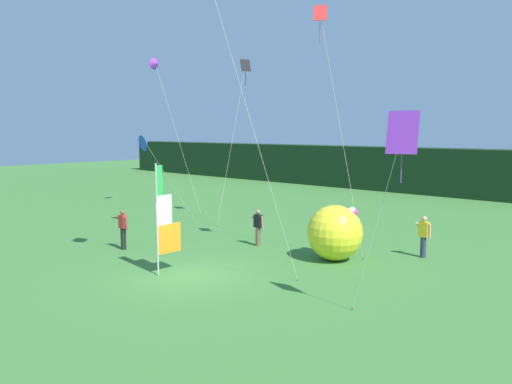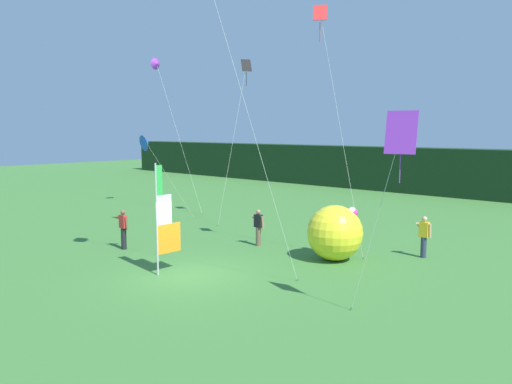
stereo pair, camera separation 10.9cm
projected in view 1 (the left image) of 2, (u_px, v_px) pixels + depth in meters
The scene contains 12 objects.
ground_plane at pixel (187, 274), 17.21m from camera, with size 120.00×120.00×0.00m, color #3D7533.
distant_treeline at pixel (471, 173), 36.88m from camera, with size 80.00×2.40×3.57m, color black.
banner_flag at pixel (164, 221), 17.13m from camera, with size 0.06×1.03×3.84m.
person_near_banner at pixel (258, 227), 21.42m from camera, with size 0.55×0.48×1.57m.
person_mid_field at pixel (424, 235), 19.46m from camera, with size 0.55×0.48×1.63m.
person_far_left at pixel (123, 228), 20.75m from camera, with size 0.55×0.48×1.66m.
inflatable_balloon at pixel (335, 233), 19.02m from camera, with size 2.12×2.12×2.12m.
kite_black_diamond_0 at pixel (243, 78), 25.92m from camera, with size 0.69×2.07×8.59m.
kite_purple_diamond_2 at pixel (401, 138), 12.19m from camera, with size 1.81×0.40×5.40m.
kite_purple_delta_3 at pixel (156, 65), 30.05m from camera, with size 3.37×1.02×9.25m.
kite_red_diamond_4 at pixel (324, 36), 18.23m from camera, with size 1.63×1.54×9.46m.
kite_blue_delta_5 at pixel (145, 143), 25.17m from camera, with size 0.88×3.54×4.75m.
Camera 1 is at (12.99, -10.81, 4.91)m, focal length 35.20 mm.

